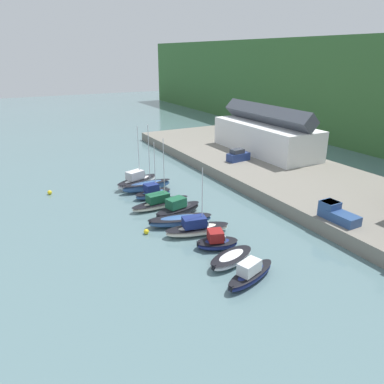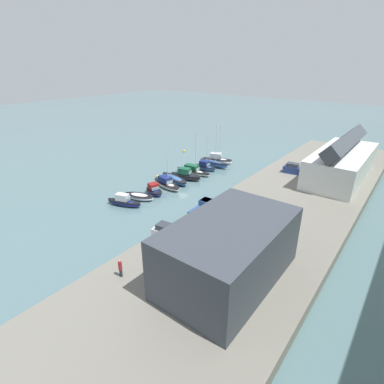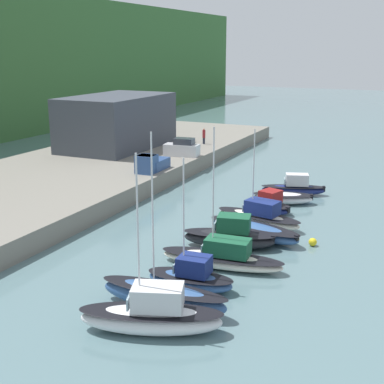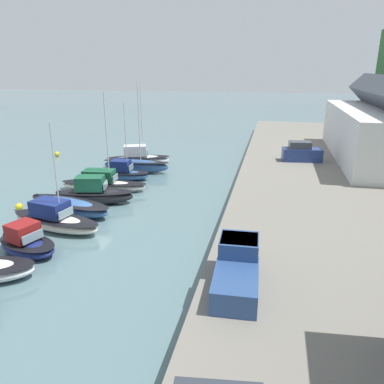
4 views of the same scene
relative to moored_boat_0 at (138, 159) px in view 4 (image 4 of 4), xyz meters
name	(u,v)px [view 4 (image 4 of 4)]	position (x,y,z in m)	size (l,w,h in m)	color
ground_plane	(92,216)	(15.97, 1.78, -0.98)	(320.00, 320.00, 0.00)	slate
quay_promenade	(375,229)	(15.97, 23.40, -0.09)	(94.84, 20.94, 1.78)	gray
harbor_clubhouse	(379,130)	(-2.69, 27.41, 4.09)	(23.25, 8.90, 9.10)	white
moored_boat_0	(138,159)	(0.00, 0.00, 0.00)	(4.74, 7.97, 9.58)	white
moored_boat_1	(136,165)	(2.51, 0.67, -0.17)	(2.01, 7.91, 10.18)	#33568E
moored_boat_2	(123,173)	(5.61, 0.38, -0.20)	(2.54, 5.71, 8.25)	#33568E
moored_boat_3	(103,183)	(9.55, -0.18, -0.24)	(2.98, 8.79, 9.57)	white
moored_boat_4	(94,194)	(13.24, 0.71, -0.06)	(3.69, 7.26, 2.52)	black
moored_boat_5	(69,206)	(15.87, -0.26, -0.34)	(4.26, 8.36, 1.19)	#33568E
moored_boat_6	(54,219)	(19.02, 0.33, -0.18)	(3.76, 8.00, 8.10)	white
moored_boat_7	(26,243)	(22.91, 0.67, -0.24)	(3.65, 5.05, 2.10)	navy
parked_car_0	(301,153)	(0.21, 19.14, 1.71)	(2.24, 4.37, 2.16)	navy
pickup_truck_0	(237,267)	(26.35, 14.71, 1.62)	(4.79, 2.13, 1.90)	#2D4C84
mooring_buoy_0	(57,154)	(-2.87, -12.79, -0.65)	(0.65, 0.65, 0.65)	yellow
mooring_buoy_1	(19,207)	(16.15, -4.85, -0.67)	(0.62, 0.62, 0.62)	yellow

